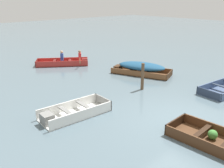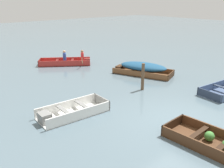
{
  "view_description": "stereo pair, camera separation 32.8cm",
  "coord_description": "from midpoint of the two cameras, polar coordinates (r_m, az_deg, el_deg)",
  "views": [
    {
      "loc": [
        -7.05,
        -4.1,
        4.06
      ],
      "look_at": [
        0.14,
        3.78,
        0.35
      ],
      "focal_mm": 40.0,
      "sensor_mm": 36.0,
      "label": 1
    },
    {
      "loc": [
        -6.81,
        -4.32,
        4.06
      ],
      "look_at": [
        0.14,
        3.78,
        0.35
      ],
      "focal_mm": 40.0,
      "sensor_mm": 36.0,
      "label": 2
    }
  ],
  "objects": [
    {
      "name": "skiff_white_mid_moored",
      "position": [
        9.14,
        -10.08,
        -6.52
      ],
      "size": [
        2.61,
        1.19,
        0.39
      ],
      "color": "white",
      "rests_on": "ground"
    },
    {
      "name": "ground_plane",
      "position": [
        9.07,
        14.75,
        -8.12
      ],
      "size": [
        80.0,
        80.0,
        0.0
      ],
      "primitive_type": "plane",
      "color": "slate"
    },
    {
      "name": "dinghy_dark_varnish_foreground",
      "position": [
        7.92,
        22.25,
        -12.14
      ],
      "size": [
        1.31,
        2.69,
        0.37
      ],
      "color": "#4C2D19",
      "rests_on": "ground"
    },
    {
      "name": "rowboat_red_with_crew",
      "position": [
        16.19,
        -11.12,
        4.99
      ],
      "size": [
        3.19,
        2.91,
        0.92
      ],
      "color": "#AD2D28",
      "rests_on": "ground"
    },
    {
      "name": "skiff_wooden_brown_near_moored",
      "position": [
        13.98,
        5.98,
        3.77
      ],
      "size": [
        2.34,
        3.45,
        0.66
      ],
      "color": "brown",
      "rests_on": "ground"
    },
    {
      "name": "mooring_post",
      "position": [
        11.51,
        6.18,
        1.71
      ],
      "size": [
        0.14,
        0.14,
        1.26
      ],
      "primitive_type": "cylinder",
      "color": "brown",
      "rests_on": "ground"
    }
  ]
}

